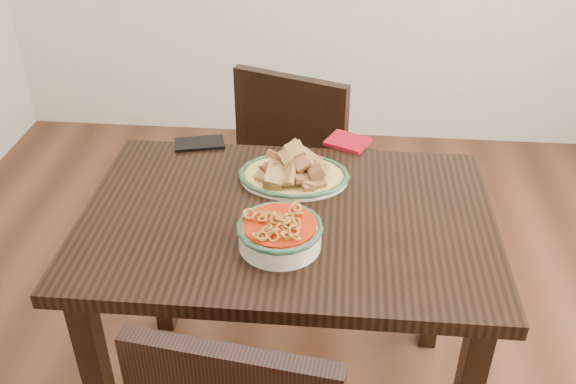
# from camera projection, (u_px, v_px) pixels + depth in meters

# --- Properties ---
(floor) EXTENTS (3.50, 3.50, 0.00)m
(floor) POSITION_uv_depth(u_px,v_px,m) (312.00, 370.00, 2.23)
(floor) COLOR #3D2113
(floor) RESTS_ON ground
(dining_table) EXTENTS (1.11, 0.74, 0.75)m
(dining_table) POSITION_uv_depth(u_px,v_px,m) (287.00, 247.00, 1.78)
(dining_table) COLOR black
(dining_table) RESTS_ON ground
(chair_far) EXTENTS (0.54, 0.54, 0.89)m
(chair_far) POSITION_uv_depth(u_px,v_px,m) (302.00, 161.00, 2.45)
(chair_far) COLOR black
(chair_far) RESTS_ON ground
(fish_plate) EXTENTS (0.31, 0.25, 0.11)m
(fish_plate) POSITION_uv_depth(u_px,v_px,m) (294.00, 166.00, 1.85)
(fish_plate) COLOR #EFE4CA
(fish_plate) RESTS_ON dining_table
(noodle_bowl) EXTENTS (0.22, 0.22, 0.08)m
(noodle_bowl) POSITION_uv_depth(u_px,v_px,m) (280.00, 231.00, 1.59)
(noodle_bowl) COLOR beige
(noodle_bowl) RESTS_ON dining_table
(smartphone) EXTENTS (0.17, 0.12, 0.01)m
(smartphone) POSITION_uv_depth(u_px,v_px,m) (199.00, 143.00, 2.04)
(smartphone) COLOR black
(smartphone) RESTS_ON dining_table
(napkin) EXTENTS (0.16, 0.15, 0.01)m
(napkin) POSITION_uv_depth(u_px,v_px,m) (348.00, 142.00, 2.05)
(napkin) COLOR maroon
(napkin) RESTS_ON dining_table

